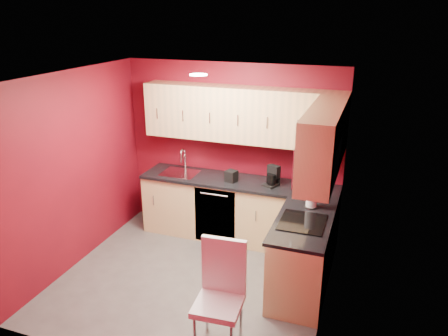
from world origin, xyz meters
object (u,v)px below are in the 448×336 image
Objects in this scene: napkin_holder at (231,176)px; dining_chair at (218,299)px; sink at (180,170)px; microwave at (317,161)px; paper_towel at (312,196)px; coffee_maker at (271,176)px.

dining_chair is (0.58, -2.10, -0.44)m from napkin_holder.
microwave is at bearing -25.60° from sink.
paper_towel reaches higher than napkin_holder.
coffee_maker is at bearing 126.98° from microwave.
dining_chair is at bearing -74.49° from napkin_holder.
microwave is 1.34m from coffee_maker.
coffee_maker is 2.18m from dining_chair.
sink reaches higher than paper_towel.
dining_chair is (-0.60, -1.62, -0.51)m from paper_towel.
coffee_maker is 0.25× the size of dining_chair.
microwave is at bearing -78.63° from paper_towel.
coffee_maker is at bearing 141.31° from paper_towel.
napkin_holder is (-0.56, -0.02, -0.06)m from coffee_maker.
microwave is 2.43m from sink.
microwave reaches higher than coffee_maker.
sink is 1.87× the size of coffee_maker.
microwave is 0.75m from paper_towel.
sink is (-2.09, 1.00, -0.72)m from microwave.
coffee_maker is at bearing 2.27° from napkin_holder.
napkin_holder is (-1.28, 0.93, -0.67)m from microwave.
napkin_holder is at bearing -5.31° from sink.
sink reaches higher than napkin_holder.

